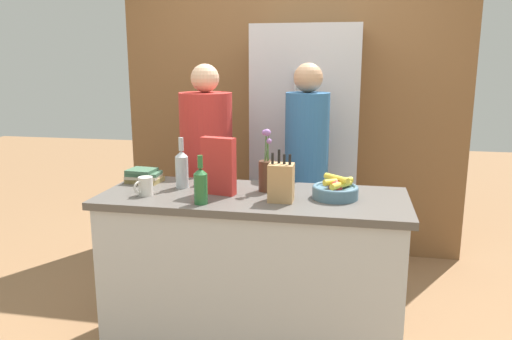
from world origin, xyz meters
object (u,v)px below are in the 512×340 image
coffee_mug (145,186)px  book_stack (144,176)px  person_in_blue (306,170)px  bottle_oil (201,185)px  bottle_vinegar (182,168)px  fruit_bowl (336,190)px  cereal_box (219,166)px  refrigerator (306,150)px  bottle_wine (211,168)px  knife_block (281,182)px  flower_vase (267,172)px  person_at_sink (207,170)px

coffee_mug → book_stack: size_ratio=0.53×
book_stack → person_in_blue: bearing=28.2°
bottle_oil → coffee_mug: bearing=164.1°
coffee_mug → bottle_vinegar: bearing=55.1°
fruit_bowl → cereal_box: size_ratio=0.78×
fruit_bowl → coffee_mug: 1.02m
book_stack → refrigerator: bearing=52.3°
fruit_bowl → coffee_mug: fruit_bowl is taller
bottle_oil → bottle_vinegar: bearing=124.5°
cereal_box → book_stack: bearing=161.2°
coffee_mug → bottle_vinegar: size_ratio=0.38×
fruit_bowl → bottle_wine: bottle_wine is taller
book_stack → bottle_oil: (0.47, -0.38, 0.06)m
fruit_bowl → knife_block: (-0.27, -0.11, 0.06)m
flower_vase → coffee_mug: 0.67m
person_at_sink → cereal_box: bearing=-62.0°
bottle_vinegar → person_in_blue: (0.66, 0.57, -0.11)m
knife_block → book_stack: knife_block is taller
bottle_oil → person_in_blue: 0.99m
book_stack → bottle_wine: 0.41m
refrigerator → bottle_oil: size_ratio=7.47×
refrigerator → bottle_vinegar: size_ratio=6.46×
fruit_bowl → book_stack: 1.15m
flower_vase → coffee_mug: size_ratio=3.15×
person_at_sink → fruit_bowl: bearing=-28.4°
bottle_wine → person_in_blue: person_in_blue is taller
fruit_bowl → bottle_wine: size_ratio=1.07×
fruit_bowl → flower_vase: (-0.38, 0.08, 0.06)m
flower_vase → person_at_sink: bearing=134.0°
person_in_blue → refrigerator: bearing=110.7°
person_in_blue → cereal_box: bearing=-106.6°
refrigerator → person_in_blue: 0.63m
book_stack → bottle_wine: bearing=10.0°
refrigerator → person_in_blue: bearing=-84.3°
refrigerator → coffee_mug: size_ratio=16.95×
knife_block → cereal_box: cereal_box is taller
coffee_mug → person_in_blue: person_in_blue is taller
refrigerator → book_stack: 1.41m
book_stack → bottle_wine: (0.40, 0.07, 0.05)m
knife_block → coffee_mug: 0.74m
flower_vase → bottle_wine: (-0.36, 0.13, -0.02)m
cereal_box → person_at_sink: (-0.26, 0.64, -0.17)m
knife_block → flower_vase: 0.22m
bottle_vinegar → book_stack: bearing=163.8°
bottle_vinegar → person_at_sink: 0.56m
knife_block → person_in_blue: size_ratio=0.17×
refrigerator → bottle_vinegar: (-0.59, -1.20, 0.09)m
coffee_mug → bottle_wine: bottle_wine is taller
bottle_vinegar → bottle_wine: bearing=49.4°
refrigerator → book_stack: size_ratio=8.95×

